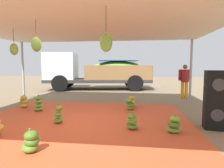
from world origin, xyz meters
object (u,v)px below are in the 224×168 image
Objects in this scene: banana_bunch_3 at (132,122)px; banana_bunch_4 at (130,104)px; banana_bunch_1 at (174,125)px; banana_bunch_2 at (132,102)px; banana_bunch_8 at (24,102)px; speaker_stack at (215,100)px; banana_bunch_7 at (58,115)px; cargo_truck_main at (95,71)px; banana_bunch_0 at (31,142)px; worker_0 at (185,79)px; banana_bunch_5 at (39,104)px.

banana_bunch_3 is 2.00m from banana_bunch_4.
banana_bunch_1 is 2.69m from banana_bunch_2.
speaker_stack reaches higher than banana_bunch_8.
speaker_stack reaches higher than banana_bunch_3.
cargo_truck_main reaches higher than banana_bunch_7.
banana_bunch_3 is at bearing 172.65° from banana_bunch_1.
banana_bunch_1 is 2.97m from banana_bunch_7.
cargo_truck_main is at bearing 95.22° from banana_bunch_0.
speaker_stack reaches higher than banana_bunch_7.
banana_bunch_2 is 0.30× the size of worker_0.
banana_bunch_0 is at bearing -113.79° from banana_bunch_2.
banana_bunch_1 is 0.90× the size of banana_bunch_2.
banana_bunch_4 is at bearing 43.64° from banana_bunch_7.
worker_0 is at bearing 63.12° from banana_bunch_3.
banana_bunch_2 is at bearing 66.21° from banana_bunch_0.
banana_bunch_0 is at bearing -82.60° from banana_bunch_7.
cargo_truck_main is (-0.62, 7.52, 1.00)m from banana_bunch_7.
speaker_stack is (2.06, -2.07, 0.51)m from banana_bunch_2.
banana_bunch_5 is at bearing -26.91° from banana_bunch_8.
banana_bunch_1 is 8.70m from cargo_truck_main.
banana_bunch_1 is 5.16m from worker_0.
banana_bunch_7 is at bearing -178.94° from speaker_stack.
banana_bunch_2 is 0.86× the size of banana_bunch_5.
banana_bunch_4 is 3.83m from worker_0.
cargo_truck_main reaches higher than banana_bunch_5.
worker_0 is at bearing 44.22° from banana_bunch_2.
banana_bunch_1 is 2.39m from banana_bunch_4.
banana_bunch_8 is 7.11m from worker_0.
worker_0 is 1.13× the size of speaker_stack.
worker_0 is 4.51m from speaker_stack.
banana_bunch_8 is (-5.01, 2.00, 0.04)m from banana_bunch_1.
banana_bunch_3 is 0.93× the size of banana_bunch_4.
banana_bunch_3 is (0.06, -2.36, -0.03)m from banana_bunch_2.
banana_bunch_5 is (-4.21, 1.59, 0.06)m from banana_bunch_1.
banana_bunch_5 is 0.39× the size of speaker_stack.
banana_bunch_8 is at bearing -178.15° from banana_bunch_4.
banana_bunch_5 is 6.38m from cargo_truck_main.
cargo_truck_main is 4.91× the size of speaker_stack.
speaker_stack is at bearing -14.67° from banana_bunch_8.
banana_bunch_1 is at bearing -20.70° from banana_bunch_5.
cargo_truck_main is at bearing 84.21° from banana_bunch_5.
banana_bunch_0 is 7.56m from worker_0.
banana_bunch_5 is at bearing 167.36° from speaker_stack.
speaker_stack is (5.23, -1.17, 0.48)m from banana_bunch_5.
banana_bunch_8 is at bearing 165.33° from speaker_stack.
banana_bunch_1 is 0.82× the size of banana_bunch_7.
banana_bunch_5 is at bearing -149.68° from worker_0.
cargo_truck_main is at bearing 113.43° from banana_bunch_4.
banana_bunch_4 is at bearing 64.73° from banana_bunch_0.
banana_bunch_5 reaches higher than banana_bunch_1.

